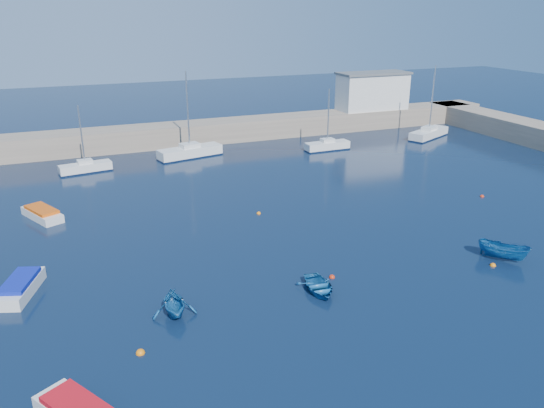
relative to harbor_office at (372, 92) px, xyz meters
name	(u,v)px	position (x,y,z in m)	size (l,w,h in m)	color
ground	(346,343)	(-30.00, -46.00, -5.10)	(220.00, 220.00, 0.00)	#0C1C35
back_wall	(167,135)	(-30.00, 0.00, -3.80)	(96.00, 4.50, 2.60)	gray
right_arm	(518,129)	(14.00, -14.00, -3.80)	(4.50, 32.00, 2.60)	gray
harbor_office	(372,92)	(0.00, 0.00, 0.00)	(10.00, 4.00, 5.00)	silver
sailboat_5	(86,167)	(-40.50, -8.72, -4.54)	(5.48, 2.30, 7.10)	silver
sailboat_6	(190,152)	(-28.73, -6.82, -4.43)	(7.82, 3.72, 9.87)	silver
sailboat_7	(327,146)	(-12.28, -9.84, -4.52)	(5.62, 1.68, 7.46)	silver
sailboat_8	(429,133)	(3.54, -8.99, -4.49)	(7.51, 5.03, 9.55)	silver
motorboat_1	(21,287)	(-45.87, -34.17, -4.61)	(2.81, 4.53, 1.05)	silver
motorboat_2	(42,213)	(-44.73, -21.22, -4.67)	(3.36, 4.72, 0.92)	silver
dinghy_center	(319,287)	(-28.94, -40.69, -4.77)	(2.29, 3.21, 0.67)	#155493
dinghy_left	(174,303)	(-37.73, -39.97, -4.33)	(2.52, 2.92, 1.54)	#155493
dinghy_right	(503,251)	(-15.17, -41.50, -4.44)	(1.28, 3.40, 1.31)	#155493
buoy_0	(140,353)	(-40.10, -42.91, -5.10)	(0.47, 0.47, 0.47)	orange
buoy_1	(332,277)	(-27.33, -39.38, -5.10)	(0.39, 0.39, 0.39)	red
buoy_2	(493,266)	(-16.43, -41.98, -5.10)	(0.40, 0.40, 0.40)	orange
buoy_3	(259,214)	(-27.72, -26.94, -5.10)	(0.38, 0.38, 0.38)	orange
buoy_4	(482,197)	(-6.99, -30.62, -5.10)	(0.39, 0.39, 0.39)	red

